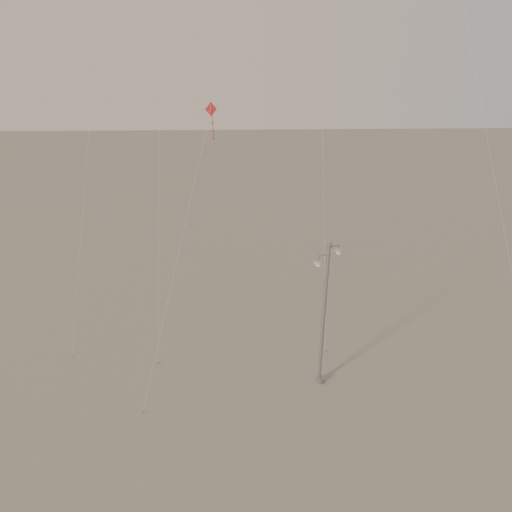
{
  "coord_description": "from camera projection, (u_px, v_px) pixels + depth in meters",
  "views": [
    {
      "loc": [
        -3.18,
        -24.03,
        18.73
      ],
      "look_at": [
        -2.14,
        5.0,
        6.57
      ],
      "focal_mm": 40.0,
      "sensor_mm": 36.0,
      "label": 1
    }
  ],
  "objects": [
    {
      "name": "kite_4",
      "position": [
        465.0,
        21.0,
        32.29
      ],
      "size": [
        4.43,
        11.49,
        24.64
      ],
      "rotation": [
        0.0,
        0.0,
        1.61
      ],
      "color": "#332C2B",
      "rests_on": "ground"
    },
    {
      "name": "street_lamp",
      "position": [
        324.0,
        311.0,
        30.04
      ],
      "size": [
        1.57,
        0.77,
        8.35
      ],
      "color": "gray",
      "rests_on": "ground"
    },
    {
      "name": "ground",
      "position": [
        301.0,
        409.0,
        29.5
      ],
      "size": [
        160.0,
        160.0,
        0.0
      ],
      "primitive_type": "plane",
      "color": "gray",
      "rests_on": "ground"
    },
    {
      "name": "kite_3",
      "position": [
        193.0,
        189.0,
        25.91
      ],
      "size": [
        4.2,
        1.66,
        15.37
      ],
      "rotation": [
        0.0,
        0.0,
        -0.42
      ],
      "color": "maroon",
      "rests_on": "ground"
    }
  ]
}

